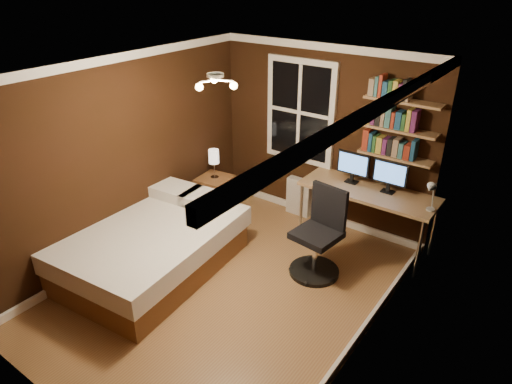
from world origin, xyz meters
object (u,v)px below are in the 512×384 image
Objects in this scene: radiator at (299,197)px; desk_lamp at (431,196)px; bedside_lamp at (214,164)px; monitor_left at (353,168)px; desk at (368,194)px; monitor_right at (390,177)px; office_chair at (319,241)px; bed at (153,246)px; nightstand at (215,195)px.

radiator is 2.11m from desk_lamp.
monitor_left is at bearing 16.31° from bedside_lamp.
desk is 3.97× the size of monitor_right.
monitor_right reaches higher than desk.
monitor_left is 0.99× the size of desk_lamp.
desk is 0.36m from monitor_right.
monitor_left is 0.39× the size of office_chair.
bed is 2.72m from monitor_left.
nightstand is 1.33× the size of monitor_left.
desk is (1.14, -0.24, 0.48)m from radiator.
monitor_left reaches higher than desk.
desk is (2.17, 0.47, -0.04)m from bedside_lamp.
bed is 2.01m from office_chair.
nightstand is 1.33× the size of monitor_right.
bedside_lamp is 1.00× the size of monitor_right.
monitor_left is 1.10m from desk_lamp.
bed is 2.77m from desk.
nightstand is at bearing -167.83° from desk.
nightstand is at bearing -145.70° from radiator.
radiator is (0.74, 2.23, -0.03)m from bed.
desk is (1.88, 1.99, 0.45)m from bed.
desk_lamp is at bearing -22.07° from monitor_right.
radiator is 1.46m from office_chair.
radiator is 1.30× the size of monitor_right.
desk is at bearing 5.97° from nightstand.
nightstand is 2.11m from monitor_left.
desk_lamp is (0.58, -0.24, 0.01)m from monitor_right.
bedside_lamp is (-0.29, 1.52, 0.48)m from bed.
desk_lamp is (1.93, -0.39, 0.76)m from radiator.
nightstand reaches higher than radiator.
bed reaches higher than nightstand.
monitor_right is (0.49, 0.00, 0.00)m from monitor_left.
desk_lamp reaches higher than bed.
bedside_lamp is 3.00m from desk_lamp.
bedside_lamp is at bearing -145.70° from radiator.
monitor_left is 0.49m from monitor_right.
bedside_lamp is 2.04m from office_chair.
desk is 3.92× the size of desk_lamp.
bedside_lamp is at bearing -163.69° from monitor_left.
office_chair is at bearing -85.78° from monitor_left.
monitor_right is at bearing 13.07° from bedside_lamp.
monitor_right reaches higher than bed.
desk is 3.97× the size of monitor_left.
desk_lamp is at bearing -0.06° from nightstand.
bed is 2.07× the size of office_chair.
monitor_left is at bearing 167.63° from desk_lamp.
nightstand is 1.31× the size of desk_lamp.
bed is at bearing -85.29° from nightstand.
radiator is at bearing 137.15° from office_chair.
nightstand is at bearing 0.00° from bedside_lamp.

